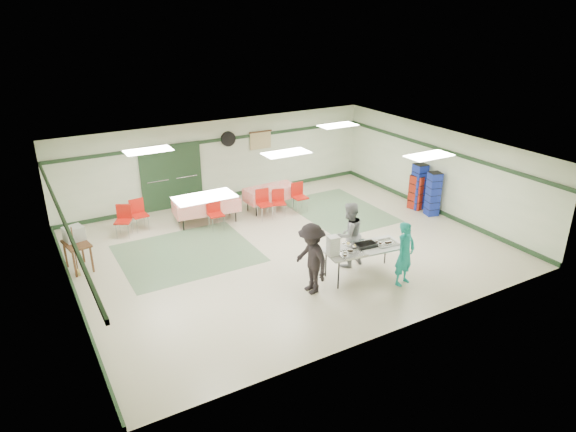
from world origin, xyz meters
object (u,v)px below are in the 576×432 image
chair_a (279,200)px  chair_loose_a (138,211)px  dining_table_b (206,205)px  chair_d (215,211)px  chair_b (264,201)px  chair_loose_b (124,217)px  crate_stack_red (418,192)px  volunteer_dark (311,259)px  office_printer (74,234)px  crate_stack_blue_a (419,187)px  dining_table_a (270,193)px  volunteer_teal (405,254)px  serving_table (364,249)px  volunteer_grey (349,235)px  printer_table (77,247)px  crate_stack_blue_b (433,194)px  chair_c (299,194)px  broom (74,249)px

chair_a → chair_loose_a: (-4.12, 1.06, 0.06)m
dining_table_b → chair_d: 0.56m
chair_b → chair_d: bearing=-176.8°
chair_loose_a → chair_loose_b: 0.52m
chair_d → crate_stack_red: crate_stack_red is taller
volunteer_dark → office_printer: size_ratio=3.81×
dining_table_b → crate_stack_blue_a: (6.39, -2.33, 0.18)m
chair_b → dining_table_a: bearing=49.2°
volunteer_teal → dining_table_a: volunteer_teal is taller
serving_table → crate_stack_red: size_ratio=1.80×
volunteer_grey → printer_table: (-6.01, 3.15, -0.22)m
crate_stack_blue_b → dining_table_a: bearing=144.6°
chair_c → chair_loose_a: chair_loose_a is taller
chair_c → chair_loose_b: 5.41m
serving_table → chair_c: (0.84, 4.48, -0.15)m
volunteer_dark → chair_d: size_ratio=1.85×
printer_table → chair_loose_a: bearing=31.8°
serving_table → office_printer: 7.20m
chair_a → volunteer_teal: bearing=-66.5°
volunteer_dark → chair_a: volunteer_dark is taller
chair_c → office_printer: size_ratio=2.08×
volunteer_teal → chair_a: bearing=82.3°
broom → dining_table_b: bearing=15.5°
dining_table_b → chair_c: chair_c is taller
chair_loose_b → crate_stack_blue_b: crate_stack_blue_b is taller
volunteer_teal → volunteer_grey: size_ratio=0.93×
office_printer → broom: 0.46m
chair_d → serving_table: bearing=-62.2°
volunteer_teal → chair_a: 5.28m
dining_table_a → chair_c: (0.73, -0.56, 0.00)m
printer_table → broom: size_ratio=0.70×
volunteer_teal → chair_b: volunteer_teal is taller
dining_table_a → chair_c: 0.92m
serving_table → chair_d: bearing=120.9°
dining_table_a → chair_loose_a: chair_loose_a is taller
office_printer → chair_a: bearing=-9.2°
crate_stack_blue_a → chair_loose_a: bearing=161.3°
dining_table_a → dining_table_b: 2.20m
serving_table → volunteer_teal: (0.60, -0.78, 0.07)m
volunteer_teal → chair_c: bearing=74.2°
crate_stack_blue_a → broom: (-10.38, 0.89, -0.09)m
chair_b → office_printer: 5.61m
dining_table_b → chair_loose_a: 2.00m
volunteer_teal → dining_table_b: bearing=101.6°
broom → chair_loose_a: bearing=38.9°
serving_table → chair_a: bearing=95.1°
chair_b → crate_stack_blue_a: bearing=-17.4°
chair_loose_a → chair_loose_b: chair_loose_a is taller
serving_table → chair_a: 4.47m
crate_stack_blue_a → dining_table_a: bearing=150.9°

